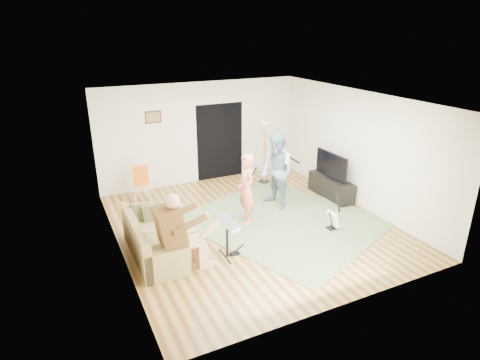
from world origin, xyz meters
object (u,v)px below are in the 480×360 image
object	(u,v)px
singer	(246,189)
torchiere_lamp	(265,142)
drum_kit	(227,241)
dining_chair	(142,191)
tv_cabinet	(331,187)
guitar_spare	(333,219)
television	(331,165)
guitarist	(277,171)
sofa	(150,243)

from	to	relation	value
singer	torchiere_lamp	world-z (taller)	torchiere_lamp
drum_kit	torchiere_lamp	bearing A→B (deg)	50.96
dining_chair	drum_kit	bearing A→B (deg)	-63.92
torchiere_lamp	tv_cabinet	world-z (taller)	torchiere_lamp
guitar_spare	drum_kit	bearing A→B (deg)	-179.47
drum_kit	television	world-z (taller)	television
singer	dining_chair	world-z (taller)	singer
drum_kit	torchiere_lamp	distance (m)	4.02
drum_kit	tv_cabinet	size ratio (longest dim) A/B	0.54
singer	guitarist	world-z (taller)	guitarist
singer	torchiere_lamp	bearing A→B (deg)	146.13
singer	television	xyz separation A→B (m)	(2.48, 0.30, 0.08)
singer	sofa	bearing A→B (deg)	-72.80
drum_kit	guitar_spare	size ratio (longest dim) A/B	0.92
guitarist	guitar_spare	bearing A→B (deg)	9.69
singer	television	size ratio (longest dim) A/B	1.38
sofa	guitar_spare	size ratio (longest dim) A/B	2.32
dining_chair	tv_cabinet	xyz separation A→B (m)	(4.36, -1.67, -0.07)
sofa	singer	size ratio (longest dim) A/B	1.24
guitarist	torchiere_lamp	bearing A→B (deg)	152.18
singer	guitarist	xyz separation A→B (m)	(0.98, 0.38, 0.12)
singer	dining_chair	distance (m)	2.72
dining_chair	television	xyz separation A→B (m)	(4.31, -1.67, 0.53)
sofa	drum_kit	size ratio (longest dim) A/B	2.54
sofa	television	bearing A→B (deg)	9.60
guitar_spare	dining_chair	xyz separation A→B (m)	(-3.31, 3.10, 0.09)
sofa	torchiere_lamp	size ratio (longest dim) A/B	1.14
sofa	television	world-z (taller)	television
torchiere_lamp	dining_chair	size ratio (longest dim) A/B	1.84
guitar_spare	tv_cabinet	size ratio (longest dim) A/B	0.59
dining_chair	tv_cabinet	size ratio (longest dim) A/B	0.65
guitar_spare	sofa	bearing A→B (deg)	170.47
drum_kit	sofa	bearing A→B (deg)	153.17
singer	tv_cabinet	size ratio (longest dim) A/B	1.09
dining_chair	guitar_spare	bearing A→B (deg)	-32.40
guitar_spare	dining_chair	size ratio (longest dim) A/B	0.90
sofa	guitarist	distance (m)	3.41
guitarist	television	size ratio (longest dim) A/B	1.60
singer	dining_chair	xyz separation A→B (m)	(-1.83, 1.96, -0.44)
dining_chair	television	world-z (taller)	television
torchiere_lamp	television	size ratio (longest dim) A/B	1.51
singer	guitar_spare	distance (m)	1.94
guitarist	singer	bearing A→B (deg)	-77.60
drum_kit	dining_chair	distance (m)	3.24
television	torchiere_lamp	bearing A→B (deg)	121.24
guitar_spare	guitarist	bearing A→B (deg)	108.38
tv_cabinet	singer	bearing A→B (deg)	-173.34
sofa	television	distance (m)	4.84
drum_kit	guitarist	distance (m)	2.54
television	singer	bearing A→B (deg)	-173.20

